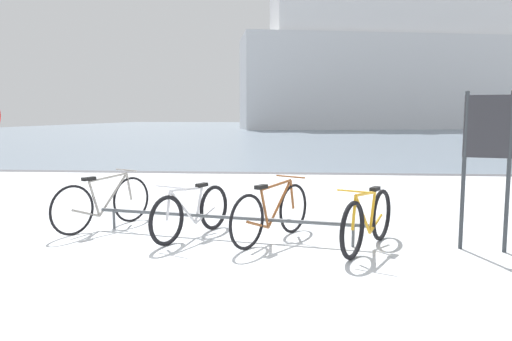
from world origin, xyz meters
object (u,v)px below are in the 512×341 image
bicycle_1 (192,212)px  bicycle_2 (272,213)px  bicycle_3 (368,221)px  bicycle_0 (104,203)px  ferry_ship (393,60)px  info_sign (487,143)px

bicycle_1 → bicycle_2: bicycle_2 is taller
bicycle_3 → bicycle_0: bearing=167.1°
bicycle_0 → bicycle_1: (1.40, -0.43, -0.04)m
bicycle_3 → ferry_ship: (11.15, 56.74, 8.17)m
info_sign → ferry_ship: (9.75, 56.69, 7.21)m
ferry_ship → bicycle_1: bearing=-103.4°
bicycle_2 → ferry_ship: bearing=77.7°
bicycle_3 → ferry_ship: bearing=78.9°
bicycle_3 → info_sign: (1.40, 0.05, 0.96)m
bicycle_2 → info_sign: 2.78m
bicycle_1 → info_sign: size_ratio=0.78×
bicycle_2 → bicycle_1: bearing=174.9°
bicycle_1 → info_sign: info_sign is taller
bicycle_2 → bicycle_0: bearing=168.2°
bicycle_0 → bicycle_2: bearing=-11.8°
bicycle_2 → ferry_ship: 58.33m
bicycle_1 → ferry_ship: (13.45, 56.32, 8.19)m
bicycle_2 → info_sign: info_sign is taller
bicycle_3 → info_sign: 1.70m
bicycle_1 → ferry_ship: ferry_ship is taller
bicycle_1 → ferry_ship: 58.48m
bicycle_2 → ferry_ship: size_ratio=0.04×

